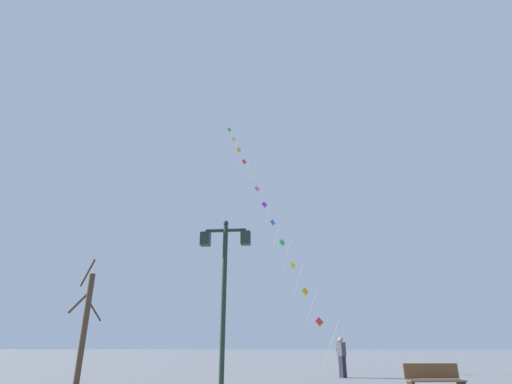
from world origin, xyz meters
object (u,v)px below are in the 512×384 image
(twin_lantern_lamp_post, at_px, (225,270))
(kite_flyer, at_px, (342,356))
(park_bench, at_px, (434,380))
(kite_train, at_px, (264,203))
(bare_tree, at_px, (85,323))

(twin_lantern_lamp_post, distance_m, kite_flyer, 9.51)
(kite_flyer, relative_size, park_bench, 1.04)
(kite_train, distance_m, bare_tree, 15.80)
(kite_train, relative_size, park_bench, 12.90)
(twin_lantern_lamp_post, height_order, park_bench, twin_lantern_lamp_post)
(twin_lantern_lamp_post, height_order, kite_flyer, twin_lantern_lamp_post)
(kite_flyer, xyz_separation_m, bare_tree, (-10.27, -4.13, 1.29))
(kite_flyer, relative_size, bare_tree, 0.36)
(kite_flyer, distance_m, park_bench, 7.08)
(bare_tree, bearing_deg, twin_lantern_lamp_post, -33.40)
(twin_lantern_lamp_post, height_order, bare_tree, twin_lantern_lamp_post)
(kite_train, height_order, bare_tree, kite_train)
(kite_train, xyz_separation_m, bare_tree, (-6.17, -11.54, -8.86))
(kite_train, bearing_deg, bare_tree, -118.13)
(twin_lantern_lamp_post, bearing_deg, bare_tree, 146.60)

